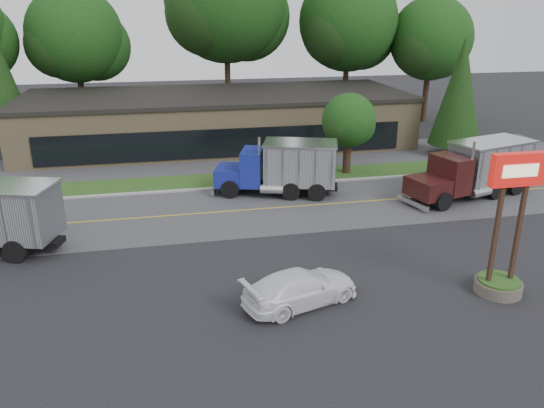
{
  "coord_description": "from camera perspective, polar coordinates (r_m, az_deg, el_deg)",
  "views": [
    {
      "loc": [
        -2.61,
        -19.58,
        11.06
      ],
      "look_at": [
        2.48,
        4.96,
        1.8
      ],
      "focal_mm": 35.0,
      "sensor_mm": 36.0,
      "label": 1
    }
  ],
  "objects": [
    {
      "name": "ground",
      "position": [
        22.64,
        -3.64,
        -9.01
      ],
      "size": [
        140.0,
        140.0,
        0.0
      ],
      "primitive_type": "plane",
      "color": "#2B2B30",
      "rests_on": "ground"
    },
    {
      "name": "road",
      "position": [
        30.76,
        -6.06,
        -0.91
      ],
      "size": [
        60.0,
        8.0,
        0.02
      ],
      "primitive_type": "cube",
      "color": "#545459",
      "rests_on": "ground"
    },
    {
      "name": "center_line",
      "position": [
        30.76,
        -6.06,
        -0.91
      ],
      "size": [
        60.0,
        0.12,
        0.01
      ],
      "primitive_type": "cube",
      "color": "gold",
      "rests_on": "ground"
    },
    {
      "name": "curb",
      "position": [
        34.69,
        -6.79,
        1.54
      ],
      "size": [
        60.0,
        0.3,
        0.12
      ],
      "primitive_type": "cube",
      "color": "#9E9E99",
      "rests_on": "ground"
    },
    {
      "name": "grass_verge",
      "position": [
        36.4,
        -7.06,
        2.43
      ],
      "size": [
        60.0,
        3.4,
        0.03
      ],
      "primitive_type": "cube",
      "color": "#2A4C1A",
      "rests_on": "ground"
    },
    {
      "name": "far_parking",
      "position": [
        41.18,
        -7.68,
        4.52
      ],
      "size": [
        60.0,
        7.0,
        0.02
      ],
      "primitive_type": "cube",
      "color": "#545459",
      "rests_on": "ground"
    },
    {
      "name": "strip_mall",
      "position": [
        46.7,
        -5.9,
        8.99
      ],
      "size": [
        32.0,
        12.0,
        4.0
      ],
      "primitive_type": "cube",
      "color": "tan",
      "rests_on": "ground"
    },
    {
      "name": "bilo_sign",
      "position": [
        23.35,
        23.72,
        -4.31
      ],
      "size": [
        2.2,
        1.9,
        5.95
      ],
      "color": "#6B6054",
      "rests_on": "ground"
    },
    {
      "name": "tree_far_b",
      "position": [
        54.24,
        -20.23,
        16.28
      ],
      "size": [
        9.21,
        8.67,
        13.14
      ],
      "color": "#382619",
      "rests_on": "ground"
    },
    {
      "name": "tree_far_c",
      "position": [
        54.16,
        -4.81,
        20.38
      ],
      "size": [
        12.31,
        11.59,
        17.57
      ],
      "color": "#382619",
      "rests_on": "ground"
    },
    {
      "name": "tree_far_d",
      "position": [
        55.97,
        8.3,
        18.4
      ],
      "size": [
        10.34,
        9.74,
        14.75
      ],
      "color": "#382619",
      "rests_on": "ground"
    },
    {
      "name": "tree_far_e",
      "position": [
        57.4,
        16.76,
        16.29
      ],
      "size": [
        8.66,
        8.15,
        12.35
      ],
      "color": "#382619",
      "rests_on": "ground"
    },
    {
      "name": "evergreen_right",
      "position": [
        44.27,
        19.52,
        11.33
      ],
      "size": [
        4.03,
        4.03,
        9.17
      ],
      "color": "#382619",
      "rests_on": "ground"
    },
    {
      "name": "tree_verge",
      "position": [
        37.62,
        8.31,
        8.64
      ],
      "size": [
        3.98,
        3.74,
        5.67
      ],
      "color": "#382619",
      "rests_on": "ground"
    },
    {
      "name": "dump_truck_blue",
      "position": [
        33.15,
        1.22,
        4.06
      ],
      "size": [
        7.92,
        4.64,
        3.36
      ],
      "rotation": [
        0.0,
        0.0,
        2.84
      ],
      "color": "black",
      "rests_on": "ground"
    },
    {
      "name": "dump_truck_maroon",
      "position": [
        35.21,
        21.13,
        3.66
      ],
      "size": [
        8.88,
        4.67,
        3.36
      ],
      "rotation": [
        0.0,
        0.0,
        3.41
      ],
      "color": "black",
      "rests_on": "ground"
    },
    {
      "name": "rally_car",
      "position": [
        21.23,
        3.12,
        -8.96
      ],
      "size": [
        5.18,
        3.4,
        1.4
      ],
      "primitive_type": "imported",
      "rotation": [
        0.0,
        0.0,
        1.9
      ],
      "color": "white",
      "rests_on": "ground"
    }
  ]
}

